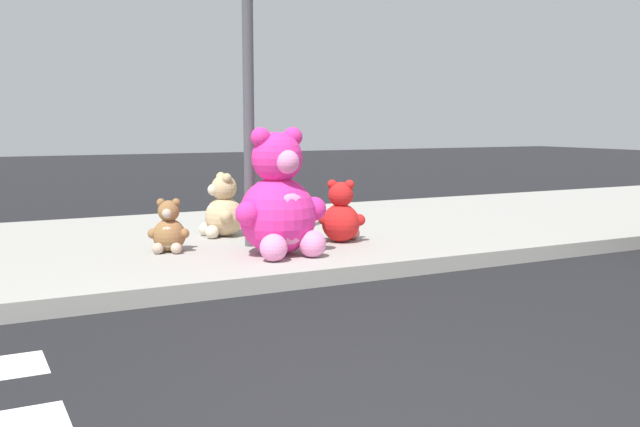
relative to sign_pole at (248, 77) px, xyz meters
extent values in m
cube|color=#9E9B93|center=(-1.00, 0.80, -1.77)|extent=(28.00, 4.40, 0.15)
cylinder|color=#4C4C51|center=(0.00, 0.00, -0.10)|extent=(0.11, 0.11, 3.20)
sphere|color=#F22D93|center=(0.06, -0.55, -1.33)|extent=(0.74, 0.74, 0.74)
ellipsoid|color=pink|center=(0.08, -0.81, -1.33)|extent=(0.41, 0.19, 0.48)
sphere|color=#F22D93|center=(0.06, -0.55, -0.78)|extent=(0.48, 0.48, 0.48)
sphere|color=pink|center=(0.07, -0.75, -0.81)|extent=(0.22, 0.22, 0.22)
sphere|color=#F22D93|center=(0.23, -0.54, -0.58)|extent=(0.18, 0.18, 0.18)
sphere|color=#F22D93|center=(0.42, -0.62, -1.27)|extent=(0.23, 0.23, 0.23)
sphere|color=pink|center=(0.28, -0.85, -1.57)|extent=(0.25, 0.25, 0.25)
sphere|color=#F22D93|center=(-0.11, -0.56, -0.58)|extent=(0.18, 0.18, 0.18)
sphere|color=#F22D93|center=(-0.28, -0.66, -1.27)|extent=(0.23, 0.23, 0.23)
sphere|color=pink|center=(-0.12, -0.87, -1.57)|extent=(0.25, 0.25, 0.25)
sphere|color=#8CD133|center=(0.69, 0.64, -1.52)|extent=(0.36, 0.36, 0.36)
ellipsoid|color=#B8DE87|center=(0.63, 0.75, -1.52)|extent=(0.21, 0.16, 0.23)
sphere|color=#8CD133|center=(0.69, 0.64, -1.25)|extent=(0.23, 0.23, 0.23)
sphere|color=#B8DE87|center=(0.64, 0.73, -1.27)|extent=(0.11, 0.11, 0.11)
sphere|color=#8CD133|center=(0.61, 0.60, -1.16)|extent=(0.09, 0.09, 0.09)
sphere|color=#8CD133|center=(0.52, 0.60, -1.49)|extent=(0.11, 0.11, 0.11)
sphere|color=#B8DE87|center=(0.53, 0.73, -1.64)|extent=(0.12, 0.12, 0.12)
sphere|color=#8CD133|center=(0.76, 0.68, -1.16)|extent=(0.09, 0.09, 0.09)
sphere|color=#8CD133|center=(0.82, 0.76, -1.49)|extent=(0.11, 0.11, 0.11)
sphere|color=#B8DE87|center=(0.70, 0.82, -1.64)|extent=(0.12, 0.12, 0.12)
sphere|color=olive|center=(-0.82, 0.06, -1.54)|extent=(0.32, 0.32, 0.32)
ellipsoid|color=tan|center=(-0.87, -0.04, -1.54)|extent=(0.19, 0.14, 0.21)
sphere|color=olive|center=(-0.82, 0.06, -1.30)|extent=(0.21, 0.21, 0.21)
sphere|color=tan|center=(-0.86, -0.02, -1.31)|extent=(0.10, 0.10, 0.10)
sphere|color=olive|center=(-0.75, 0.03, -1.22)|extent=(0.08, 0.08, 0.08)
sphere|color=olive|center=(-0.70, -0.04, -1.51)|extent=(0.10, 0.10, 0.10)
sphere|color=tan|center=(-0.80, -0.10, -1.64)|extent=(0.11, 0.11, 0.11)
sphere|color=olive|center=(-0.89, 0.09, -1.22)|extent=(0.08, 0.08, 0.08)
sphere|color=olive|center=(-0.97, 0.09, -1.51)|extent=(0.10, 0.10, 0.10)
sphere|color=tan|center=(-0.96, -0.02, -1.64)|extent=(0.11, 0.11, 0.11)
sphere|color=red|center=(0.94, -0.21, -1.50)|extent=(0.40, 0.40, 0.40)
ellipsoid|color=#DB7B7B|center=(1.03, -0.09, -1.50)|extent=(0.23, 0.21, 0.26)
sphere|color=red|center=(0.94, -0.21, -1.20)|extent=(0.26, 0.26, 0.26)
sphere|color=#DB7B7B|center=(1.01, -0.12, -1.21)|extent=(0.12, 0.12, 0.12)
sphere|color=red|center=(0.86, -0.15, -1.09)|extent=(0.10, 0.10, 0.10)
sphere|color=red|center=(0.82, -0.05, -1.47)|extent=(0.13, 0.13, 0.13)
sphere|color=#DB7B7B|center=(0.95, -0.01, -1.63)|extent=(0.14, 0.14, 0.14)
sphere|color=red|center=(1.01, -0.27, -1.09)|extent=(0.10, 0.10, 0.10)
sphere|color=red|center=(1.12, -0.29, -1.47)|extent=(0.13, 0.13, 0.13)
sphere|color=#DB7B7B|center=(1.13, -0.14, -1.63)|extent=(0.14, 0.14, 0.14)
sphere|color=tan|center=(-0.02, 0.72, -1.48)|extent=(0.43, 0.43, 0.43)
ellipsoid|color=beige|center=(-0.17, 0.72, -1.48)|extent=(0.10, 0.24, 0.28)
sphere|color=tan|center=(-0.02, 0.72, -1.16)|extent=(0.28, 0.28, 0.28)
sphere|color=beige|center=(-0.14, 0.72, -1.18)|extent=(0.13, 0.13, 0.13)
sphere|color=tan|center=(-0.02, 0.62, -1.05)|extent=(0.11, 0.11, 0.11)
sphere|color=tan|center=(-0.08, 0.52, -1.45)|extent=(0.13, 0.13, 0.13)
sphere|color=beige|center=(-0.20, 0.60, -1.62)|extent=(0.15, 0.15, 0.15)
sphere|color=tan|center=(-0.02, 0.82, -1.05)|extent=(0.11, 0.11, 0.11)
sphere|color=tan|center=(-0.07, 0.92, -1.45)|extent=(0.13, 0.13, 0.13)
sphere|color=beige|center=(-0.20, 0.84, -1.62)|extent=(0.15, 0.15, 0.15)
camera|label=1|loc=(-2.65, -6.68, -0.45)|focal=39.95mm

